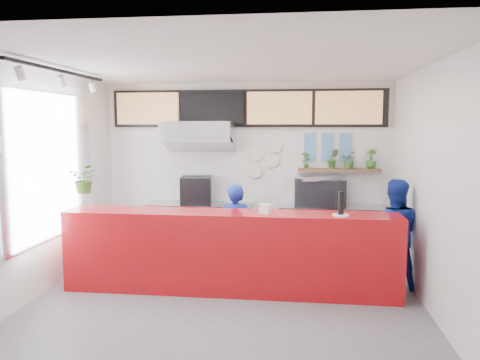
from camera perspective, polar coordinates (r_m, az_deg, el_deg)
The scene contains 44 objects.
floor at distance 6.21m, azimuth -1.76°, elevation -14.63°, with size 5.00×5.00×0.00m, color slate.
ceiling at distance 5.83m, azimuth -1.87°, elevation 13.99°, with size 5.00×5.00×0.00m, color silver.
wall_back at distance 8.30m, azimuth 0.84°, elevation 1.45°, with size 5.00×5.00×0.00m, color white.
wall_left at distance 6.69m, azimuth -23.48°, elevation -0.38°, with size 5.00×5.00×0.00m, color white.
wall_right at distance 5.99m, azimuth 22.56°, elevation -1.10°, with size 5.00×5.00×0.00m, color white.
service_counter at distance 6.41m, azimuth -1.23°, elevation -8.76°, with size 4.50×0.60×1.10m, color #AC0C12.
cream_band at distance 8.26m, azimuth 0.84°, elevation 9.06°, with size 5.00×0.02×0.80m, color beige.
prep_bench at distance 8.30m, azimuth -4.93°, elevation -5.92°, with size 1.80×0.60×0.90m, color #B2B5BA.
panini_oven at distance 8.19m, azimuth -5.38°, elevation -1.24°, with size 0.52×0.52×0.47m, color black.
extraction_hood at distance 8.05m, azimuth -5.13°, elevation 5.89°, with size 1.20×0.70×0.35m, color #B2B5BA.
hood_lip at distance 8.05m, azimuth -5.11°, elevation 4.47°, with size 1.20×0.70×0.08m, color #B2B5BA.
right_bench at distance 8.14m, azimuth 11.21°, elevation -6.27°, with size 1.80×0.60×0.90m, color #B2B5BA.
espresso_machine at distance 8.01m, azimuth 9.80°, elevation -1.49°, with size 0.72×0.52×0.47m, color black.
espresso_tray at distance 7.97m, azimuth 9.83°, elevation 0.30°, with size 0.73×0.51×0.07m, color #B5B8BC.
herb_shelf at distance 8.18m, azimuth 11.97°, elevation 1.23°, with size 1.40×0.18×0.04m, color brown.
menu_board_far_left at distance 8.52m, azimuth -11.15°, elevation 8.53°, with size 1.10×0.10×0.55m, color tan.
menu_board_mid_left at distance 8.24m, azimuth -3.37°, elevation 8.71°, with size 1.10×0.10×0.55m, color black.
menu_board_mid_right at distance 8.11m, azimuth 4.81°, elevation 8.73°, with size 1.10×0.10×0.55m, color tan.
menu_board_far_right at distance 8.15m, azimuth 13.09°, elevation 8.57°, with size 1.10×0.10×0.55m, color tan.
soffit at distance 8.23m, azimuth 0.82°, elevation 8.72°, with size 4.80×0.04×0.65m, color black.
window_pane at distance 6.92m, azimuth -22.09°, elevation 1.57°, with size 0.04×2.20×1.90m, color silver.
window_frame at distance 6.91m, azimuth -21.94°, elevation 1.57°, with size 0.03×2.30×2.00m, color #B2B5BA.
track_rail at distance 6.49m, azimuth -20.97°, elevation 12.28°, with size 0.05×2.40×0.04m, color black.
dec_plate_a at distance 8.24m, azimuth 1.86°, elevation 3.15°, with size 0.24×0.24×0.03m, color silver.
dec_plate_b at distance 8.22m, azimuth 3.94°, elevation 2.43°, with size 0.24×0.24×0.03m, color silver.
dec_plate_c at distance 8.26m, azimuth 1.85°, elevation 1.07°, with size 0.24×0.24×0.03m, color silver.
dec_plate_d at distance 8.20m, azimuth 4.30°, elevation 4.17°, with size 0.24×0.24×0.03m, color silver.
photo_frame_a at distance 8.20m, azimuth 8.52°, elevation 4.81°, with size 0.20×0.02×0.25m, color #598CBF.
photo_frame_b at distance 8.22m, azimuth 10.62°, elevation 4.78°, with size 0.20×0.02×0.25m, color #598CBF.
photo_frame_c at distance 8.24m, azimuth 12.70°, elevation 4.73°, with size 0.20×0.02×0.25m, color #598CBF.
photo_frame_d at distance 8.22m, azimuth 8.49°, elevation 3.07°, with size 0.20×0.02×0.25m, color #598CBF.
photo_frame_e at distance 8.23m, azimuth 10.58°, elevation 3.04°, with size 0.20×0.02×0.25m, color #598CBF.
photo_frame_f at distance 8.25m, azimuth 12.66°, elevation 3.00°, with size 0.20×0.02×0.25m, color #598CBF.
staff_center at distance 6.89m, azimuth -0.65°, elevation -6.32°, with size 0.52×0.34×1.41m, color navy.
staff_right at distance 6.90m, azimuth 18.21°, elevation -6.18°, with size 0.74×0.58×1.52m, color navy.
herb_a at distance 8.14m, azimuth 8.05°, elevation 2.45°, with size 0.15×0.11×0.29m, color #356724.
herb_b at distance 8.16m, azimuth 11.28°, elevation 2.56°, with size 0.19×0.15×0.34m, color #356724.
herb_c at distance 8.19m, azimuth 13.20°, elevation 2.41°, with size 0.27×0.24×0.31m, color #356724.
herb_d at distance 8.23m, azimuth 15.68°, elevation 2.47°, with size 0.19×0.17×0.34m, color #356724.
glass_vase at distance 6.82m, azimuth -18.31°, elevation -2.38°, with size 0.20×0.20×0.25m, color white.
basil_vase at distance 6.78m, azimuth -18.40°, elevation 0.13°, with size 0.37×0.32×0.41m, color #356724.
napkin_holder at distance 6.17m, azimuth 3.07°, elevation -3.55°, with size 0.14×0.09×0.13m, color white.
white_plate at distance 6.17m, azimuth 12.17°, elevation -4.20°, with size 0.22×0.22×0.02m, color white.
pepper_mill at distance 6.14m, azimuth 12.21°, elevation -2.76°, with size 0.08×0.08×0.30m, color black.
Camera 1 is at (0.89, -5.72, 2.26)m, focal length 35.00 mm.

